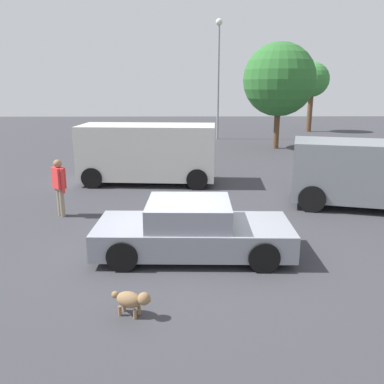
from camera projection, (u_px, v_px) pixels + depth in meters
ground_plane at (181, 252)px, 9.05m from camera, size 80.00×80.00×0.00m
sedan_foreground at (192, 230)px, 8.80m from camera, size 4.29×1.98×1.23m
dog at (132, 300)px, 6.50m from camera, size 0.67×0.41×0.45m
van_white at (148, 152)px, 15.20m from camera, size 5.15×2.50×2.21m
suv_dark at (372, 172)px, 12.13m from camera, size 4.98×3.17×2.00m
pedestrian at (59, 183)px, 11.31m from camera, size 0.45×0.46×1.64m
light_post_near at (219, 61)px, 26.60m from camera, size 0.44×0.44×7.79m
tree_back_left at (312, 80)px, 31.35m from camera, size 2.64×2.64×5.36m
tree_back_center at (279, 80)px, 22.84m from camera, size 4.12×4.12×5.99m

